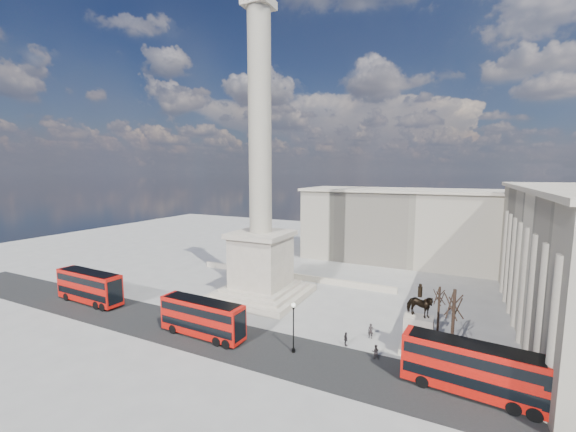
# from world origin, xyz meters

# --- Properties ---
(ground) EXTENTS (180.00, 180.00, 0.00)m
(ground) POSITION_xyz_m (0.00, 0.00, 0.00)
(ground) COLOR #9A9892
(ground) RESTS_ON ground
(asphalt_road) EXTENTS (120.00, 9.00, 0.01)m
(asphalt_road) POSITION_xyz_m (5.00, -10.00, 0.00)
(asphalt_road) COLOR #252525
(asphalt_road) RESTS_ON ground
(nelsons_column) EXTENTS (14.00, 14.00, 49.85)m
(nelsons_column) POSITION_xyz_m (0.00, 5.00, 12.92)
(nelsons_column) COLOR #B9AD9A
(nelsons_column) RESTS_ON ground
(balustrade_wall) EXTENTS (40.00, 0.60, 1.10)m
(balustrade_wall) POSITION_xyz_m (0.00, 16.00, 0.55)
(balustrade_wall) COLOR #BEB29E
(balustrade_wall) RESTS_ON ground
(building_northeast) EXTENTS (51.00, 17.00, 16.60)m
(building_northeast) POSITION_xyz_m (20.00, 40.00, 8.32)
(building_northeast) COLOR beige
(building_northeast) RESTS_ON ground
(red_bus_a) EXTENTS (12.53, 3.35, 5.04)m
(red_bus_a) POSITION_xyz_m (-22.71, -9.24, 2.64)
(red_bus_a) COLOR red
(red_bus_a) RESTS_ON ground
(red_bus_b) EXTENTS (11.62, 3.08, 4.68)m
(red_bus_b) POSITION_xyz_m (0.65, -10.55, 2.45)
(red_bus_b) COLOR red
(red_bus_b) RESTS_ON ground
(red_bus_c) EXTENTS (12.25, 3.93, 4.88)m
(red_bus_c) POSITION_xyz_m (30.47, -8.94, 2.56)
(red_bus_c) COLOR red
(red_bus_c) RESTS_ON ground
(victorian_lamp) EXTENTS (0.50, 0.50, 5.84)m
(victorian_lamp) POSITION_xyz_m (12.48, -9.18, 3.44)
(victorian_lamp) COLOR black
(victorian_lamp) RESTS_ON ground
(equestrian_statue) EXTENTS (3.87, 2.90, 8.10)m
(equestrian_statue) POSITION_xyz_m (25.19, -3.04, 2.80)
(equestrian_statue) COLOR #BEB29E
(equestrian_statue) RESTS_ON ground
(bare_tree_near) EXTENTS (2.00, 2.00, 8.76)m
(bare_tree_near) POSITION_xyz_m (28.66, -4.29, 6.90)
(bare_tree_near) COLOR #332319
(bare_tree_near) RESTS_ON ground
(bare_tree_mid) EXTENTS (1.70, 1.70, 6.44)m
(bare_tree_mid) POSITION_xyz_m (26.96, 3.15, 5.08)
(bare_tree_mid) COLOR #332319
(bare_tree_mid) RESTS_ON ground
(bare_tree_far) EXTENTS (2.02, 2.02, 8.24)m
(bare_tree_far) POSITION_xyz_m (39.95, 17.42, 6.49)
(bare_tree_far) COLOR #332319
(bare_tree_far) RESTS_ON ground
(pedestrian_walking) EXTENTS (0.71, 0.51, 1.84)m
(pedestrian_walking) POSITION_xyz_m (19.60, -1.89, 0.92)
(pedestrian_walking) COLOR black
(pedestrian_walking) RESTS_ON ground
(pedestrian_standing) EXTENTS (0.91, 0.78, 1.62)m
(pedestrian_standing) POSITION_xyz_m (21.18, -6.50, 0.81)
(pedestrian_standing) COLOR black
(pedestrian_standing) RESTS_ON ground
(pedestrian_crossing) EXTENTS (0.92, 1.03, 1.68)m
(pedestrian_crossing) POSITION_xyz_m (17.40, -5.12, 0.84)
(pedestrian_crossing) COLOR black
(pedestrian_crossing) RESTS_ON ground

